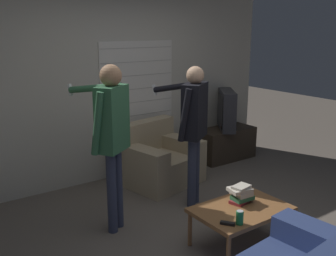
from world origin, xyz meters
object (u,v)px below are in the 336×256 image
Objects in this scene: tv at (226,110)px; coffee_table at (241,211)px; soda_can at (240,217)px; person_left_standing at (111,128)px; spare_remote at (228,223)px; person_right_standing at (193,119)px; book_stack at (241,194)px; armchair_beige at (158,160)px.

coffee_table is at bearing -4.62° from tv.
tv is at bearing 49.26° from soda_can.
person_left_standing is 1.44m from spare_remote.
person_right_standing is 13.10× the size of soda_can.
person_right_standing reaches higher than coffee_table.
tv is 2.98m from spare_remote.
person_right_standing is 6.20× the size of book_stack.
person_left_standing is at bearing 146.09° from person_right_standing.
tv is (1.42, 0.19, 0.49)m from armchair_beige.
armchair_beige is 4.13× the size of book_stack.
coffee_table is 7.18× the size of soda_can.
tv is at bearing 50.34° from book_stack.
tv is 2.74m from person_left_standing.
tv reaches higher than spare_remote.
spare_remote is at bearing -7.57° from tv.
person_right_standing reaches higher than armchair_beige.
person_left_standing is at bearing 116.98° from soda_can.
person_left_standing reaches higher than book_stack.
spare_remote is (-0.34, -0.17, 0.05)m from coffee_table.
person_left_standing is at bearing 78.86° from spare_remote.
book_stack reaches higher than soda_can.
tv is 5.58× the size of soda_can.
person_right_standing is (-1.48, -1.02, 0.24)m from tv.
armchair_beige is at bearing 82.26° from coffee_table.
soda_can is (-0.43, -1.20, -0.59)m from person_right_standing.
person_left_standing is 1.05× the size of person_right_standing.
person_left_standing is (-2.52, -1.02, 0.29)m from tv.
tv is 5.45× the size of spare_remote.
armchair_beige is 1.82m from coffee_table.
person_left_standing is 1.43m from book_stack.
book_stack reaches higher than coffee_table.
soda_can is (-0.24, -0.22, 0.10)m from coffee_table.
coffee_table is 1.50m from person_left_standing.
tv is at bearing 50.18° from coffee_table.
person_left_standing reaches higher than coffee_table.
person_left_standing is (-0.86, 0.98, 0.74)m from coffee_table.
person_left_standing is 13.37× the size of spare_remote.
armchair_beige is 2.06m from spare_remote.
coffee_table is 1.22m from person_right_standing.
tv is at bearing 176.23° from armchair_beige.
armchair_beige is at bearing -47.09° from tv.
armchair_beige is 1.73m from book_stack.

